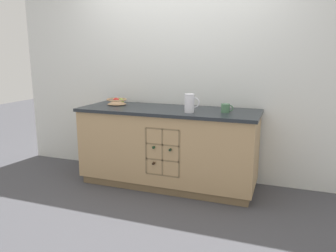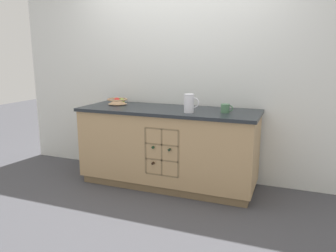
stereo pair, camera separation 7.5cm
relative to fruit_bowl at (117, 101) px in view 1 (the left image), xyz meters
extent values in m
plane|color=#424247|center=(0.68, -0.08, -0.93)|extent=(14.00, 14.00, 0.00)
cube|color=silver|center=(0.68, 0.32, 0.35)|extent=(4.40, 0.06, 2.55)
cube|color=olive|center=(0.68, -0.08, -0.88)|extent=(1.90, 0.60, 0.09)
cube|color=tan|center=(0.68, -0.08, -0.46)|extent=(1.96, 0.66, 0.76)
cube|color=#23282D|center=(0.68, -0.08, -0.06)|extent=(2.00, 0.70, 0.03)
cube|color=olive|center=(0.74, -0.30, -0.45)|extent=(0.37, 0.01, 0.50)
cube|color=olive|center=(0.55, -0.36, -0.45)|extent=(0.02, 0.10, 0.50)
cube|color=olive|center=(0.92, -0.36, -0.45)|extent=(0.02, 0.10, 0.50)
cube|color=olive|center=(0.74, -0.36, -0.70)|extent=(0.37, 0.10, 0.02)
cube|color=olive|center=(0.74, -0.36, -0.53)|extent=(0.37, 0.10, 0.02)
cube|color=olive|center=(0.74, -0.36, -0.37)|extent=(0.37, 0.10, 0.02)
cube|color=olive|center=(0.74, -0.36, -0.20)|extent=(0.37, 0.10, 0.02)
cube|color=olive|center=(0.74, -0.36, -0.45)|extent=(0.02, 0.10, 0.50)
cylinder|color=black|center=(0.64, -0.25, -0.57)|extent=(0.07, 0.20, 0.07)
cylinder|color=black|center=(0.64, -0.39, -0.57)|extent=(0.03, 0.09, 0.03)
cylinder|color=#19381E|center=(0.64, -0.24, -0.40)|extent=(0.08, 0.19, 0.08)
cylinder|color=#19381E|center=(0.64, -0.38, -0.40)|extent=(0.03, 0.08, 0.03)
cylinder|color=black|center=(0.83, -0.26, -0.41)|extent=(0.07, 0.19, 0.07)
cylinder|color=black|center=(0.83, -0.39, -0.41)|extent=(0.03, 0.08, 0.03)
cylinder|color=tan|center=(0.00, 0.00, -0.04)|extent=(0.11, 0.11, 0.01)
cone|color=tan|center=(0.00, 0.00, 0.00)|extent=(0.23, 0.23, 0.06)
torus|color=tan|center=(0.00, 0.00, 0.02)|extent=(0.24, 0.24, 0.02)
sphere|color=red|center=(-0.01, 0.00, 0.00)|extent=(0.08, 0.08, 0.08)
sphere|color=#7FA838|center=(0.04, 0.04, 0.00)|extent=(0.07, 0.07, 0.07)
cylinder|color=white|center=(0.97, -0.22, 0.05)|extent=(0.10, 0.10, 0.19)
torus|color=white|center=(0.97, -0.22, 0.14)|extent=(0.11, 0.11, 0.01)
torus|color=white|center=(1.02, -0.22, 0.06)|extent=(0.11, 0.01, 0.11)
cylinder|color=#4C7A56|center=(1.32, -0.10, 0.00)|extent=(0.09, 0.09, 0.09)
torus|color=#4C7A56|center=(1.36, -0.10, 0.00)|extent=(0.07, 0.01, 0.07)
camera|label=1|loc=(1.91, -3.43, 0.53)|focal=35.00mm
camera|label=2|loc=(1.98, -3.41, 0.53)|focal=35.00mm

